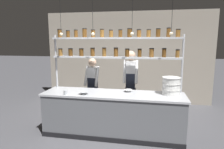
# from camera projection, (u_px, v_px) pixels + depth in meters

# --- Properties ---
(ground_plane) EXTENTS (40.00, 40.00, 0.00)m
(ground_plane) POSITION_uv_depth(u_px,v_px,m) (113.00, 134.00, 4.35)
(ground_plane) COLOR #4C4C51
(back_wall) EXTENTS (5.39, 0.12, 2.93)m
(back_wall) POSITION_uv_depth(u_px,v_px,m) (127.00, 58.00, 6.55)
(back_wall) COLOR #9E9384
(back_wall) RESTS_ON ground_plane
(prep_counter) EXTENTS (2.99, 0.76, 0.92)m
(prep_counter) POSITION_uv_depth(u_px,v_px,m) (113.00, 114.00, 4.27)
(prep_counter) COLOR slate
(prep_counter) RESTS_ON ground_plane
(spice_shelf_unit) EXTENTS (2.87, 0.28, 2.28)m
(spice_shelf_unit) POSITION_uv_depth(u_px,v_px,m) (115.00, 49.00, 4.36)
(spice_shelf_unit) COLOR #B7BABF
(spice_shelf_unit) RESTS_ON ground_plane
(chef_left) EXTENTS (0.39, 0.30, 1.58)m
(chef_left) POSITION_uv_depth(u_px,v_px,m) (93.00, 85.00, 5.09)
(chef_left) COLOR black
(chef_left) RESTS_ON ground_plane
(chef_center) EXTENTS (0.36, 0.31, 1.77)m
(chef_center) POSITION_uv_depth(u_px,v_px,m) (131.00, 81.00, 4.93)
(chef_center) COLOR black
(chef_center) RESTS_ON ground_plane
(container_stack) EXTENTS (0.37, 0.37, 0.36)m
(container_stack) POSITION_uv_depth(u_px,v_px,m) (171.00, 86.00, 4.06)
(container_stack) COLOR white
(container_stack) RESTS_ON prep_counter
(prep_bowl_near_left) EXTENTS (0.18, 0.18, 0.05)m
(prep_bowl_near_left) POSITION_uv_depth(u_px,v_px,m) (128.00, 91.00, 4.31)
(prep_bowl_near_left) COLOR white
(prep_bowl_near_left) RESTS_ON prep_counter
(prep_bowl_center_front) EXTENTS (0.20, 0.20, 0.06)m
(prep_bowl_center_front) POSITION_uv_depth(u_px,v_px,m) (84.00, 93.00, 4.11)
(prep_bowl_center_front) COLOR #B2B7BC
(prep_bowl_center_front) RESTS_ON prep_counter
(serving_cup_front) EXTENTS (0.08, 0.08, 0.09)m
(serving_cup_front) POSITION_uv_depth(u_px,v_px,m) (66.00, 92.00, 4.09)
(serving_cup_front) COLOR #B2B7BC
(serving_cup_front) RESTS_ON prep_counter
(pendant_light_row) EXTENTS (2.30, 0.07, 0.77)m
(pendant_light_row) POSITION_uv_depth(u_px,v_px,m) (113.00, 32.00, 3.98)
(pendant_light_row) COLOR black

